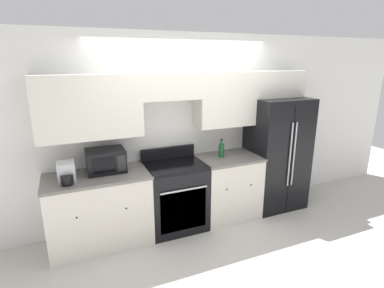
% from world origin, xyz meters
% --- Properties ---
extents(ground_plane, '(12.00, 12.00, 0.00)m').
position_xyz_m(ground_plane, '(0.00, 0.00, 0.00)').
color(ground_plane, beige).
extents(wall_back, '(8.00, 0.39, 2.60)m').
position_xyz_m(wall_back, '(0.01, 0.58, 1.47)').
color(wall_back, white).
rests_on(wall_back, ground_plane).
extents(lower_cabinets_left, '(1.23, 0.64, 0.92)m').
position_xyz_m(lower_cabinets_left, '(-1.24, 0.31, 0.46)').
color(lower_cabinets_left, silver).
rests_on(lower_cabinets_left, ground_plane).
extents(lower_cabinets_right, '(0.87, 0.64, 0.92)m').
position_xyz_m(lower_cabinets_right, '(0.56, 0.31, 0.46)').
color(lower_cabinets_right, silver).
rests_on(lower_cabinets_right, ground_plane).
extents(oven_range, '(0.78, 0.65, 1.08)m').
position_xyz_m(oven_range, '(-0.25, 0.31, 0.46)').
color(oven_range, black).
rests_on(oven_range, ground_plane).
extents(refrigerator, '(0.85, 0.78, 1.70)m').
position_xyz_m(refrigerator, '(1.41, 0.37, 0.85)').
color(refrigerator, black).
rests_on(refrigerator, ground_plane).
extents(microwave, '(0.46, 0.36, 0.28)m').
position_xyz_m(microwave, '(-1.11, 0.40, 1.06)').
color(microwave, black).
rests_on(microwave, lower_cabinets_left).
extents(bottle, '(0.08, 0.08, 0.26)m').
position_xyz_m(bottle, '(0.46, 0.35, 1.02)').
color(bottle, '#195928').
rests_on(bottle, lower_cabinets_right).
extents(electric_kettle, '(0.19, 0.29, 0.23)m').
position_xyz_m(electric_kettle, '(-1.56, 0.23, 1.02)').
color(electric_kettle, '#B7B7BC').
rests_on(electric_kettle, lower_cabinets_left).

